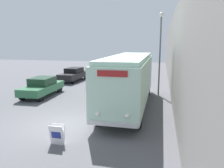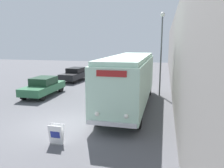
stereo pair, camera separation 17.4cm
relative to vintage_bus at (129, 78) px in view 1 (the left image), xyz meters
The scene contains 7 objects.
ground_plane 5.69m from the vintage_bus, 126.69° to the right, with size 80.00×80.00×0.00m, color #56565B.
building_wall_right 6.64m from the vintage_bus, 61.75° to the left, with size 0.30×60.00×6.72m.
vintage_bus is the anchor object (origin of this frame).
sign_board 6.90m from the vintage_bus, 108.67° to the right, with size 0.62×0.33×0.88m.
streetlamp 4.82m from the vintage_bus, 62.68° to the left, with size 0.36×0.36×6.69m.
parked_car_near 7.68m from the vintage_bus, 168.65° to the left, with size 1.95×4.59×1.53m.
parked_car_mid 11.86m from the vintage_bus, 130.97° to the left, with size 2.08×4.85×1.51m.
Camera 1 is at (5.29, -10.14, 4.31)m, focal length 35.00 mm.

